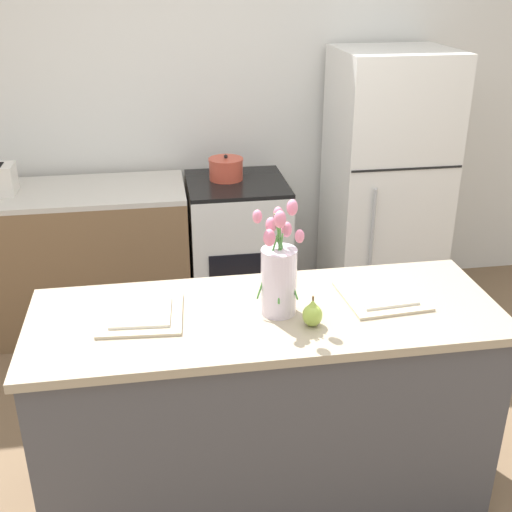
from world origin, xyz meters
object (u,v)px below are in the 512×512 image
object	(u,v)px
plate_setting_left	(141,314)
cooking_pot	(226,169)
stove_range	(238,249)
plate_setting_right	(382,295)
refrigerator	(385,185)
flower_vase	(279,274)
pear_figurine	(312,314)

from	to	relation	value
plate_setting_left	cooking_pot	size ratio (longest dim) A/B	1.55
stove_range	plate_setting_left	distance (m)	1.72
plate_setting_right	cooking_pot	bearing A→B (deg)	104.82
refrigerator	flower_vase	xyz separation A→B (m)	(-1.01, -1.61, 0.23)
flower_vase	pear_figurine	size ratio (longest dim) A/B	3.74
stove_range	plate_setting_left	world-z (taller)	plate_setting_left
flower_vase	plate_setting_left	distance (m)	0.54
refrigerator	plate_setting_right	size ratio (longest dim) A/B	5.03
stove_range	pear_figurine	bearing A→B (deg)	-88.45
refrigerator	plate_setting_left	bearing A→B (deg)	-134.24
plate_setting_right	cooking_pot	size ratio (longest dim) A/B	1.55
plate_setting_left	plate_setting_right	size ratio (longest dim) A/B	1.00
plate_setting_left	stove_range	bearing A→B (deg)	69.92
stove_range	refrigerator	world-z (taller)	refrigerator
cooking_pot	plate_setting_left	bearing A→B (deg)	-107.63
flower_vase	plate_setting_left	bearing A→B (deg)	174.44
pear_figurine	plate_setting_right	world-z (taller)	pear_figurine
pear_figurine	cooking_pot	world-z (taller)	cooking_pot
flower_vase	cooking_pot	xyz separation A→B (m)	(0.00, 1.67, -0.09)
refrigerator	flower_vase	size ratio (longest dim) A/B	3.66
plate_setting_left	flower_vase	bearing A→B (deg)	-5.56
plate_setting_left	refrigerator	bearing A→B (deg)	45.76
refrigerator	cooking_pot	bearing A→B (deg)	176.90
pear_figurine	cooking_pot	size ratio (longest dim) A/B	0.57
refrigerator	plate_setting_left	size ratio (longest dim) A/B	5.03
stove_range	flower_vase	xyz separation A→B (m)	(-0.06, -1.61, 0.61)
stove_range	plate_setting_left	bearing A→B (deg)	-110.08
plate_setting_left	cooking_pot	bearing A→B (deg)	72.37
refrigerator	plate_setting_left	xyz separation A→B (m)	(-1.52, -1.56, 0.08)
refrigerator	pear_figurine	xyz separation A→B (m)	(-0.90, -1.73, 0.12)
pear_figurine	stove_range	bearing A→B (deg)	91.55
plate_setting_left	plate_setting_right	xyz separation A→B (m)	(0.94, 0.00, 0.00)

